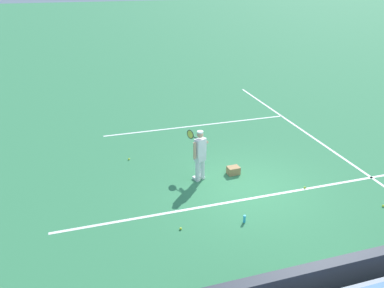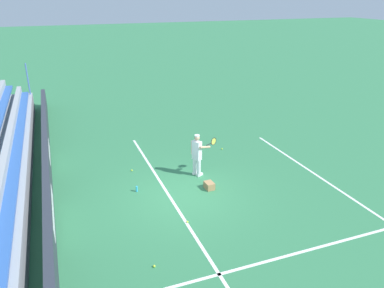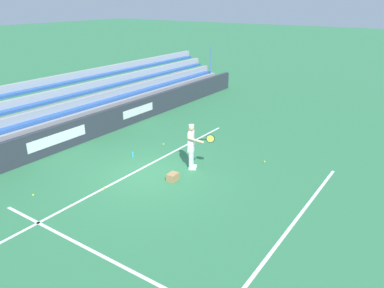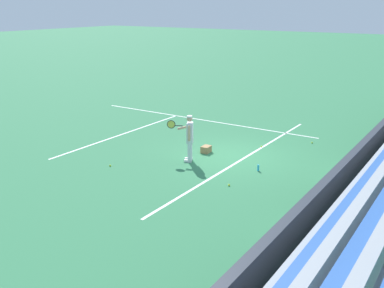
% 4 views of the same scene
% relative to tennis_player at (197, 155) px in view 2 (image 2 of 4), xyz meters
% --- Properties ---
extents(ground_plane, '(160.00, 160.00, 0.00)m').
position_rel_tennis_player_xyz_m(ground_plane, '(1.37, -1.05, -0.89)').
color(ground_plane, '#337A4C').
extents(court_baseline_white, '(12.00, 0.10, 0.01)m').
position_rel_tennis_player_xyz_m(court_baseline_white, '(1.37, -1.55, -0.89)').
color(court_baseline_white, white).
rests_on(court_baseline_white, ground).
extents(court_sideline_white, '(0.10, 12.00, 0.01)m').
position_rel_tennis_player_xyz_m(court_sideline_white, '(5.48, 2.95, -0.89)').
color(court_sideline_white, white).
rests_on(court_sideline_white, ground).
extents(court_service_line_white, '(8.22, 0.10, 0.01)m').
position_rel_tennis_player_xyz_m(court_service_line_white, '(1.37, 4.45, -0.89)').
color(court_service_line_white, white).
rests_on(court_service_line_white, ground).
extents(back_wall_sponsor_board, '(27.80, 0.25, 1.10)m').
position_rel_tennis_player_xyz_m(back_wall_sponsor_board, '(1.37, -5.55, -0.34)').
color(back_wall_sponsor_board, '#2D333D').
rests_on(back_wall_sponsor_board, ground).
extents(tennis_player, '(0.56, 1.07, 1.71)m').
position_rel_tennis_player_xyz_m(tennis_player, '(0.00, 0.00, 0.00)').
color(tennis_player, silver).
rests_on(tennis_player, ground).
extents(ball_box_cardboard, '(0.42, 0.33, 0.26)m').
position_rel_tennis_player_xyz_m(ball_box_cardboard, '(1.20, 0.01, -0.76)').
color(ball_box_cardboard, '#A87F51').
rests_on(ball_box_cardboard, ground).
extents(tennis_ball_near_player, '(0.07, 0.07, 0.07)m').
position_rel_tennis_player_xyz_m(tennis_ball_near_player, '(4.62, -3.04, -0.86)').
color(tennis_ball_near_player, '#CCE533').
rests_on(tennis_ball_near_player, ground).
extents(tennis_ball_toward_net, '(0.07, 0.07, 0.07)m').
position_rel_tennis_player_xyz_m(tennis_ball_toward_net, '(-2.03, 2.03, -0.86)').
color(tennis_ball_toward_net, '#CCE533').
rests_on(tennis_ball_toward_net, ground).
extents(tennis_ball_on_baseline, '(0.07, 0.07, 0.07)m').
position_rel_tennis_player_xyz_m(tennis_ball_on_baseline, '(-1.28, -2.37, -0.86)').
color(tennis_ball_on_baseline, '#CCE533').
rests_on(tennis_ball_on_baseline, ground).
extents(tennis_ball_far_right, '(0.07, 0.07, 0.07)m').
position_rel_tennis_player_xyz_m(tennis_ball_far_right, '(2.99, -1.51, -0.86)').
color(tennis_ball_far_right, '#CCE533').
rests_on(tennis_ball_far_right, ground).
extents(water_bottle, '(0.07, 0.07, 0.22)m').
position_rel_tennis_player_xyz_m(water_bottle, '(0.46, -2.56, -0.78)').
color(water_bottle, '#33B2E5').
rests_on(water_bottle, ground).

